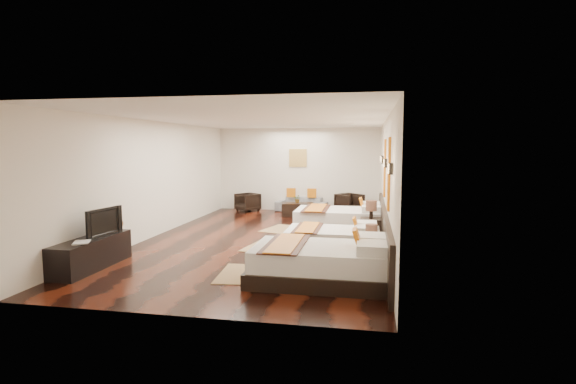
% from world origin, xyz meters
% --- Properties ---
extents(floor, '(5.50, 9.50, 0.01)m').
position_xyz_m(floor, '(0.00, 0.00, 0.00)').
color(floor, black).
rests_on(floor, ground).
extents(ceiling, '(5.50, 9.50, 0.01)m').
position_xyz_m(ceiling, '(0.00, 0.00, 2.80)').
color(ceiling, white).
rests_on(ceiling, floor).
extents(back_wall, '(5.50, 0.01, 2.80)m').
position_xyz_m(back_wall, '(0.00, 4.75, 1.40)').
color(back_wall, silver).
rests_on(back_wall, floor).
extents(left_wall, '(0.01, 9.50, 2.80)m').
position_xyz_m(left_wall, '(-2.75, 0.00, 1.40)').
color(left_wall, silver).
rests_on(left_wall, floor).
extents(right_wall, '(0.01, 9.50, 2.80)m').
position_xyz_m(right_wall, '(2.75, 0.00, 1.40)').
color(right_wall, silver).
rests_on(right_wall, floor).
extents(headboard_panel, '(0.08, 6.60, 0.90)m').
position_xyz_m(headboard_panel, '(2.71, -0.80, 0.45)').
color(headboard_panel, black).
rests_on(headboard_panel, floor).
extents(bed_near, '(2.34, 1.47, 0.89)m').
position_xyz_m(bed_near, '(1.70, -2.94, 0.31)').
color(bed_near, black).
rests_on(bed_near, floor).
extents(bed_mid, '(1.98, 1.24, 0.76)m').
position_xyz_m(bed_mid, '(1.70, -0.98, 0.26)').
color(bed_mid, black).
rests_on(bed_mid, floor).
extents(bed_far, '(2.35, 1.48, 0.90)m').
position_xyz_m(bed_far, '(1.70, 1.27, 0.31)').
color(bed_far, black).
rests_on(bed_far, floor).
extents(nightstand_a, '(0.40, 0.40, 0.79)m').
position_xyz_m(nightstand_a, '(2.45, -1.98, 0.28)').
color(nightstand_a, black).
rests_on(nightstand_a, floor).
extents(nightstand_b, '(0.48, 0.48, 0.95)m').
position_xyz_m(nightstand_b, '(2.44, 0.27, 0.33)').
color(nightstand_b, black).
rests_on(nightstand_b, floor).
extents(jute_mat_near, '(0.85, 1.26, 0.01)m').
position_xyz_m(jute_mat_near, '(0.26, -2.81, 0.01)').
color(jute_mat_near, '#95744B').
rests_on(jute_mat_near, floor).
extents(jute_mat_mid, '(0.94, 1.31, 0.01)m').
position_xyz_m(jute_mat_mid, '(0.18, -0.74, 0.01)').
color(jute_mat_mid, '#95744B').
rests_on(jute_mat_mid, floor).
extents(jute_mat_far, '(1.05, 1.36, 0.01)m').
position_xyz_m(jute_mat_far, '(0.11, 1.32, 0.01)').
color(jute_mat_far, '#95744B').
rests_on(jute_mat_far, floor).
extents(tv_console, '(0.50, 1.80, 0.55)m').
position_xyz_m(tv_console, '(-2.50, -2.94, 0.28)').
color(tv_console, black).
rests_on(tv_console, floor).
extents(tv, '(0.23, 0.91, 0.52)m').
position_xyz_m(tv, '(-2.45, -2.71, 0.81)').
color(tv, black).
rests_on(tv, tv_console).
extents(book, '(0.38, 0.41, 0.03)m').
position_xyz_m(book, '(-2.50, -3.42, 0.57)').
color(book, black).
rests_on(book, tv_console).
extents(figurine, '(0.39, 0.39, 0.35)m').
position_xyz_m(figurine, '(-2.50, -2.20, 0.72)').
color(figurine, brown).
rests_on(figurine, tv_console).
extents(sofa, '(1.80, 1.03, 0.49)m').
position_xyz_m(sofa, '(0.17, 4.45, 0.25)').
color(sofa, slate).
rests_on(sofa, floor).
extents(armchair_left, '(0.94, 0.94, 0.62)m').
position_xyz_m(armchair_left, '(-1.64, 4.25, 0.31)').
color(armchair_left, black).
rests_on(armchair_left, floor).
extents(armchair_right, '(1.02, 1.02, 0.67)m').
position_xyz_m(armchair_right, '(1.77, 4.28, 0.33)').
color(armchair_right, black).
rests_on(armchair_right, floor).
extents(coffee_table, '(1.07, 0.67, 0.40)m').
position_xyz_m(coffee_table, '(0.17, 3.65, 0.20)').
color(coffee_table, black).
rests_on(coffee_table, floor).
extents(table_plant, '(0.28, 0.26, 0.26)m').
position_xyz_m(table_plant, '(0.16, 3.72, 0.53)').
color(table_plant, '#20571D').
rests_on(table_plant, coffee_table).
extents(orange_panel_a, '(0.04, 0.40, 1.30)m').
position_xyz_m(orange_panel_a, '(2.73, -1.90, 1.70)').
color(orange_panel_a, '#D86014').
rests_on(orange_panel_a, right_wall).
extents(orange_panel_b, '(0.04, 0.40, 1.30)m').
position_xyz_m(orange_panel_b, '(2.73, 0.30, 1.70)').
color(orange_panel_b, '#D86014').
rests_on(orange_panel_b, right_wall).
extents(sconce_near, '(0.07, 0.12, 0.18)m').
position_xyz_m(sconce_near, '(2.70, -3.00, 1.85)').
color(sconce_near, black).
rests_on(sconce_near, right_wall).
extents(sconce_mid, '(0.07, 0.12, 0.18)m').
position_xyz_m(sconce_mid, '(2.70, -0.80, 1.85)').
color(sconce_mid, black).
rests_on(sconce_mid, right_wall).
extents(sconce_far, '(0.07, 0.12, 0.18)m').
position_xyz_m(sconce_far, '(2.70, 1.40, 1.85)').
color(sconce_far, black).
rests_on(sconce_far, right_wall).
extents(sconce_lounge, '(0.07, 0.12, 0.18)m').
position_xyz_m(sconce_lounge, '(2.70, 2.30, 1.85)').
color(sconce_lounge, black).
rests_on(sconce_lounge, right_wall).
extents(gold_artwork, '(0.60, 0.04, 0.60)m').
position_xyz_m(gold_artwork, '(0.00, 4.73, 1.80)').
color(gold_artwork, '#AD873F').
rests_on(gold_artwork, back_wall).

